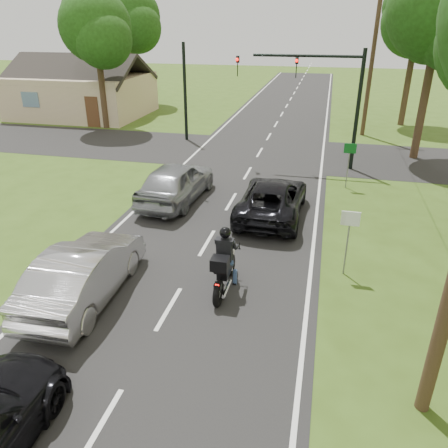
{
  "coord_description": "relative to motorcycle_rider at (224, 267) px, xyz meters",
  "views": [
    {
      "loc": [
        3.74,
        -9.27,
        7.21
      ],
      "look_at": [
        0.86,
        3.0,
        1.3
      ],
      "focal_mm": 35.0,
      "sensor_mm": 36.0,
      "label": 1
    }
  ],
  "objects": [
    {
      "name": "silver_sedan",
      "position": [
        -3.73,
        -1.23,
        0.02
      ],
      "size": [
        1.89,
        4.98,
        1.62
      ],
      "primitive_type": "imported",
      "rotation": [
        0.0,
        0.0,
        3.18
      ],
      "color": "#B5B4B9",
      "rests_on": "road"
    },
    {
      "name": "sign_white",
      "position": [
        3.42,
        1.74,
        0.8
      ],
      "size": [
        0.55,
        0.07,
        2.12
      ],
      "color": "slate",
      "rests_on": "ground"
    },
    {
      "name": "dark_suv",
      "position": [
        0.63,
        5.7,
        -0.06
      ],
      "size": [
        2.52,
        5.29,
        1.46
      ],
      "primitive_type": "imported",
      "rotation": [
        0.0,
        0.0,
        3.12
      ],
      "color": "black",
      "rests_on": "road"
    },
    {
      "name": "utility_pole_far",
      "position": [
        4.92,
        20.76,
        4.28
      ],
      "size": [
        1.6,
        0.28,
        10.0
      ],
      "color": "#4B3522",
      "rests_on": "ground"
    },
    {
      "name": "traffic_signal",
      "position": [
        2.05,
        12.76,
        3.34
      ],
      "size": [
        6.38,
        0.44,
        6.0
      ],
      "color": "black",
      "rests_on": "ground"
    },
    {
      "name": "cross_road",
      "position": [
        -1.28,
        14.76,
        -0.79
      ],
      "size": [
        60.0,
        7.0,
        0.01
      ],
      "primitive_type": "cube",
      "color": "black",
      "rests_on": "ground"
    },
    {
      "name": "road",
      "position": [
        -1.28,
        8.76,
        -0.79
      ],
      "size": [
        8.0,
        100.0,
        0.01
      ],
      "primitive_type": "cube",
      "color": "black",
      "rests_on": "ground"
    },
    {
      "name": "silver_suv",
      "position": [
        -3.62,
        6.34,
        0.09
      ],
      "size": [
        2.39,
        5.25,
        1.75
      ],
      "primitive_type": "imported",
      "rotation": [
        0.0,
        0.0,
        3.08
      ],
      "color": "gray",
      "rests_on": "road"
    },
    {
      "name": "sign_green",
      "position": [
        3.62,
        9.74,
        0.8
      ],
      "size": [
        0.55,
        0.07,
        2.12
      ],
      "color": "slate",
      "rests_on": "ground"
    },
    {
      "name": "motorcycle_rider",
      "position": [
        0.0,
        0.0,
        0.0
      ],
      "size": [
        0.67,
        2.36,
        2.04
      ],
      "rotation": [
        0.0,
        0.0,
        -0.0
      ],
      "color": "black",
      "rests_on": "ground"
    },
    {
      "name": "tree_row_e",
      "position": [
        8.19,
        24.54,
        6.03
      ],
      "size": [
        5.28,
        5.12,
        9.61
      ],
      "color": "#332316",
      "rests_on": "ground"
    },
    {
      "name": "tree_left_near",
      "position": [
        -13.01,
        18.55,
        5.74
      ],
      "size": [
        5.12,
        4.96,
        9.22
      ],
      "color": "#332316",
      "rests_on": "ground"
    },
    {
      "name": "ground",
      "position": [
        -1.28,
        -1.24,
        -0.8
      ],
      "size": [
        140.0,
        140.0,
        0.0
      ],
      "primitive_type": "plane",
      "color": "#354F16",
      "rests_on": "ground"
    },
    {
      "name": "tree_row_d",
      "position": [
        7.82,
        15.52,
        6.63
      ],
      "size": [
        5.76,
        5.58,
        10.45
      ],
      "color": "#332316",
      "rests_on": "ground"
    },
    {
      "name": "signal_pole_far",
      "position": [
        -6.48,
        16.76,
        2.2
      ],
      "size": [
        0.2,
        0.2,
        6.0
      ],
      "primitive_type": "cylinder",
      "color": "black",
      "rests_on": "ground"
    },
    {
      "name": "tree_left_far",
      "position": [
        -14.98,
        28.52,
        6.34
      ],
      "size": [
        5.76,
        5.58,
        10.14
      ],
      "color": "#332316",
      "rests_on": "ground"
    },
    {
      "name": "house",
      "position": [
        -17.28,
        22.76,
        0.97
      ],
      "size": [
        10.2,
        8.0,
        4.84
      ],
      "color": "tan",
      "rests_on": "ground"
    }
  ]
}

